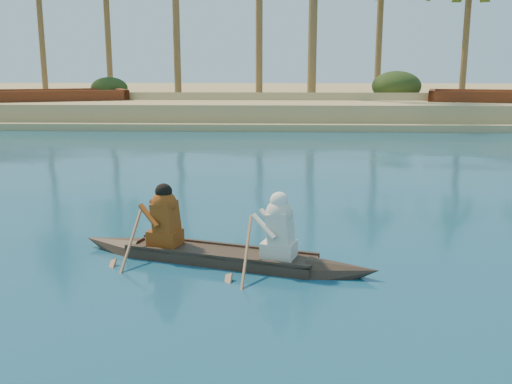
# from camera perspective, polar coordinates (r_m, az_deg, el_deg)

# --- Properties ---
(sandy_embankment) EXTENTS (150.00, 51.00, 1.50)m
(sandy_embankment) POSITION_cam_1_polar(r_m,az_deg,el_deg) (54.62, -2.28, 9.38)
(sandy_embankment) COLOR tan
(sandy_embankment) RESTS_ON ground
(palm_grove) EXTENTS (110.00, 14.00, 16.00)m
(palm_grove) POSITION_cam_1_polar(r_m,az_deg,el_deg) (42.99, -3.71, 18.59)
(palm_grove) COLOR #2D521D
(palm_grove) RESTS_ON ground
(shrub_cluster) EXTENTS (100.00, 6.00, 2.40)m
(shrub_cluster) POSITION_cam_1_polar(r_m,az_deg,el_deg) (39.29, -4.11, 9.26)
(shrub_cluster) COLOR #203111
(shrub_cluster) RESTS_ON ground
(canoe) EXTENTS (5.27, 2.22, 1.46)m
(canoe) POSITION_cam_1_polar(r_m,az_deg,el_deg) (9.57, -3.62, -5.38)
(canoe) COLOR #37271E
(canoe) RESTS_ON ground
(barge_mid) EXTENTS (14.27, 9.72, 2.27)m
(barge_mid) POSITION_cam_1_polar(r_m,az_deg,el_deg) (38.26, -23.22, 7.64)
(barge_mid) COLOR maroon
(barge_mid) RESTS_ON ground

